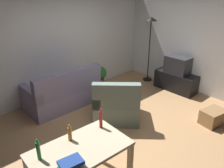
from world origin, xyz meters
TOP-DOWN VIEW (x-y plane):
  - ground_plane at (0.00, 0.00)m, footprint 5.20×4.40m
  - wall_rear at (0.00, 2.20)m, footprint 5.20×0.10m
  - wall_right at (2.60, 0.00)m, footprint 0.10×4.40m
  - couch at (-0.39, 1.59)m, footprint 1.61×0.84m
  - tv_stand at (2.25, 0.34)m, footprint 0.44×1.10m
  - tv at (2.25, 0.34)m, footprint 0.41×0.60m
  - torchiere_lamp at (2.25, 1.29)m, footprint 0.32×0.32m
  - desk at (-1.52, -0.68)m, footprint 1.23×0.75m
  - potted_plant at (0.94, 1.90)m, footprint 0.36×0.36m
  - armchair at (0.10, 0.37)m, footprint 1.23×1.23m
  - storage_box at (1.40, -1.07)m, footprint 0.53×0.42m
  - bottle_green at (-1.96, -0.53)m, footprint 0.04×0.04m
  - bottle_amber at (-1.52, -0.47)m, footprint 0.05×0.05m
  - bottle_red at (-1.05, -0.52)m, footprint 0.05×0.05m
  - book_stack at (-1.77, -0.86)m, footprint 0.28×0.21m

SIDE VIEW (x-z plane):
  - ground_plane at x=0.00m, z-range -0.02..0.00m
  - storage_box at x=1.40m, z-range 0.00..0.30m
  - tv_stand at x=2.25m, z-range 0.00..0.48m
  - couch at x=-0.39m, z-range -0.15..0.77m
  - armchair at x=0.10m, z-range -0.14..0.78m
  - potted_plant at x=0.94m, z-range 0.05..0.62m
  - desk at x=-1.52m, z-range 0.27..1.03m
  - tv at x=2.25m, z-range 0.48..0.92m
  - book_stack at x=-1.77m, z-range 0.76..0.84m
  - bottle_amber at x=-1.52m, z-range 0.74..0.97m
  - bottle_green at x=-1.96m, z-range 0.74..1.02m
  - bottle_red at x=-1.05m, z-range 0.74..1.04m
  - wall_rear at x=0.00m, z-range 0.00..2.70m
  - wall_right at x=2.60m, z-range 0.00..2.70m
  - torchiere_lamp at x=2.25m, z-range 0.51..2.32m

